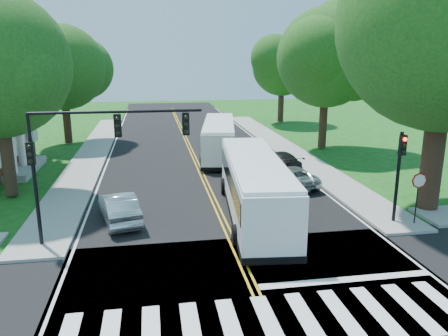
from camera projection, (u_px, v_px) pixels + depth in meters
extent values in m
plane|color=#114713|center=(265.00, 313.00, 13.93)|extent=(140.00, 140.00, 0.00)
cube|color=black|center=(201.00, 171.00, 31.12)|extent=(14.00, 96.00, 0.01)
cube|color=black|center=(265.00, 313.00, 13.92)|extent=(60.00, 12.00, 0.01)
cube|color=gold|center=(195.00, 159.00, 34.94)|extent=(0.36, 70.00, 0.01)
cube|color=silver|center=(108.00, 162.00, 33.84)|extent=(0.12, 70.00, 0.01)
cube|color=silver|center=(277.00, 156.00, 36.03)|extent=(0.12, 70.00, 0.01)
cube|color=silver|center=(269.00, 322.00, 13.44)|extent=(12.60, 3.00, 0.01)
cube|color=silver|center=(346.00, 279.00, 16.01)|extent=(6.60, 0.40, 0.01)
cube|color=gray|center=(92.00, 154.00, 36.45)|extent=(2.60, 40.00, 0.15)
cube|color=gray|center=(283.00, 147.00, 39.12)|extent=(2.60, 40.00, 0.15)
cylinder|color=black|center=(433.00, 152.00, 22.56)|extent=(1.10, 1.10, 6.00)
cylinder|color=black|center=(7.00, 154.00, 24.82)|extent=(0.70, 0.70, 4.80)
cylinder|color=black|center=(67.00, 119.00, 40.23)|extent=(0.70, 0.70, 4.40)
sphere|color=#35691F|center=(62.00, 67.00, 39.07)|extent=(7.60, 7.60, 7.60)
cylinder|color=black|center=(323.00, 119.00, 38.05)|extent=(0.70, 0.70, 5.00)
sphere|color=#35691F|center=(327.00, 57.00, 36.75)|extent=(8.40, 8.40, 8.40)
cylinder|color=black|center=(281.00, 104.00, 53.57)|extent=(0.70, 0.70, 4.40)
sphere|color=#35691F|center=(282.00, 66.00, 52.44)|extent=(7.20, 7.20, 7.20)
cube|color=silver|center=(17.00, 110.00, 29.95)|extent=(1.40, 6.00, 0.45)
cube|color=gray|center=(24.00, 168.00, 30.98)|extent=(1.80, 6.00, 0.50)
cylinder|color=silver|center=(11.00, 149.00, 28.41)|extent=(0.50, 0.50, 4.20)
cylinder|color=silver|center=(21.00, 143.00, 30.52)|extent=(0.50, 0.50, 4.20)
cylinder|color=silver|center=(29.00, 137.00, 32.62)|extent=(0.50, 0.50, 4.20)
cylinder|color=black|center=(36.00, 192.00, 18.21)|extent=(0.16, 0.16, 4.60)
cube|color=black|center=(31.00, 154.00, 17.64)|extent=(0.30, 0.22, 0.95)
sphere|color=black|center=(29.00, 147.00, 17.44)|extent=(0.18, 0.18, 0.18)
cylinder|color=black|center=(117.00, 112.00, 17.95)|extent=(7.00, 0.12, 0.12)
cube|color=black|center=(118.00, 126.00, 17.95)|extent=(0.30, 0.22, 0.95)
cube|color=black|center=(186.00, 124.00, 18.40)|extent=(0.30, 0.22, 0.95)
cylinder|color=black|center=(398.00, 177.00, 20.87)|extent=(0.16, 0.16, 4.40)
cube|color=black|center=(403.00, 145.00, 20.33)|extent=(0.30, 0.22, 0.95)
sphere|color=#FF0A05|center=(405.00, 139.00, 20.12)|extent=(0.18, 0.18, 0.18)
cylinder|color=black|center=(416.00, 202.00, 20.80)|extent=(0.06, 0.06, 2.20)
cylinder|color=#A50A07|center=(419.00, 181.00, 20.51)|extent=(0.76, 0.04, 0.76)
cube|color=white|center=(254.00, 187.00, 22.08)|extent=(3.62, 11.78, 2.70)
cube|color=black|center=(254.00, 178.00, 21.96)|extent=(3.61, 10.98, 0.93)
cube|color=black|center=(242.00, 155.00, 27.64)|extent=(2.40, 0.33, 1.57)
cube|color=orange|center=(242.00, 142.00, 27.42)|extent=(1.67, 0.26, 0.31)
cube|color=black|center=(254.00, 210.00, 22.38)|extent=(3.68, 11.88, 0.29)
cube|color=white|center=(255.00, 160.00, 21.73)|extent=(3.53, 11.42, 0.22)
cylinder|color=black|center=(266.00, 185.00, 26.13)|extent=(0.40, 0.97, 0.94)
cylinder|color=black|center=(224.00, 186.00, 25.96)|extent=(0.40, 0.97, 0.94)
cylinder|color=black|center=(294.00, 233.00, 19.01)|extent=(0.40, 0.97, 0.94)
cylinder|color=black|center=(236.00, 235.00, 18.84)|extent=(0.40, 0.97, 0.94)
cube|color=white|center=(219.00, 139.00, 35.45)|extent=(4.20, 11.20, 2.55)
cube|color=black|center=(219.00, 133.00, 35.33)|extent=(4.14, 10.46, 0.88)
cube|color=black|center=(220.00, 125.00, 40.73)|extent=(2.26, 0.49, 1.49)
cube|color=orange|center=(220.00, 116.00, 40.52)|extent=(1.57, 0.37, 0.30)
cube|color=black|center=(219.00, 153.00, 35.73)|extent=(4.26, 11.31, 0.28)
cube|color=white|center=(219.00, 123.00, 35.12)|extent=(4.09, 10.87, 0.20)
cylinder|color=black|center=(233.00, 143.00, 39.20)|extent=(0.44, 0.93, 0.89)
cylinder|color=black|center=(206.00, 142.00, 39.21)|extent=(0.44, 0.93, 0.89)
cylinder|color=black|center=(234.00, 160.00, 32.45)|extent=(0.44, 0.93, 0.89)
cylinder|color=black|center=(202.00, 160.00, 32.46)|extent=(0.44, 0.93, 0.89)
imported|color=#BBBDC3|center=(119.00, 207.00, 21.52)|extent=(2.46, 4.61, 1.44)
imported|color=silver|center=(290.00, 176.00, 27.52)|extent=(2.98, 4.87, 1.26)
imported|color=black|center=(279.00, 160.00, 31.55)|extent=(2.72, 4.81, 1.31)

